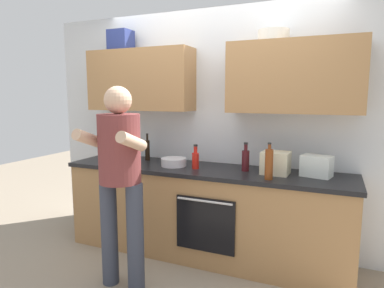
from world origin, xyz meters
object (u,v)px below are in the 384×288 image
bottle_soy (147,149)px  cup_stoneware (126,158)px  bottle_hotsauce (196,159)px  mixing_bowl (174,162)px  grocery_bag_rice (276,163)px  grocery_bag_produce (317,166)px  bottle_vinegar (269,164)px  bottle_wine (246,160)px  person_standing (120,171)px  bottle_juice (130,156)px

bottle_soy → cup_stoneware: bearing=-120.0°
bottle_hotsauce → mixing_bowl: size_ratio=0.93×
grocery_bag_rice → grocery_bag_produce: bearing=6.7°
bottle_hotsauce → bottle_vinegar: (0.74, -0.15, 0.04)m
bottle_wine → cup_stoneware: (-1.26, -0.12, -0.06)m
mixing_bowl → grocery_bag_rice: (1.01, 0.05, 0.06)m
bottle_vinegar → grocery_bag_rice: (0.02, 0.23, -0.03)m
bottle_hotsauce → bottle_vinegar: 0.75m
grocery_bag_rice → grocery_bag_produce: size_ratio=0.97×
bottle_vinegar → cup_stoneware: size_ratio=3.35×
person_standing → bottle_juice: 0.68m
bottle_hotsauce → bottle_soy: bearing=163.5°
person_standing → bottle_vinegar: size_ratio=5.31×
person_standing → grocery_bag_produce: (1.46, 0.88, -0.01)m
bottle_vinegar → grocery_bag_rice: bottle_vinegar is taller
grocery_bag_rice → bottle_juice: bearing=-170.6°
person_standing → bottle_hotsauce: bearing=65.2°
cup_stoneware → mixing_bowl: (0.53, 0.05, -0.01)m
bottle_wine → cup_stoneware: 1.27m
cup_stoneware → grocery_bag_produce: 1.90m
bottle_wine → bottle_juice: (-1.13, -0.25, -0.00)m
bottle_wine → grocery_bag_rice: bearing=-2.4°
bottle_juice → grocery_bag_rice: 1.43m
person_standing → grocery_bag_rice: 1.39m
bottle_wine → bottle_soy: 1.14m
bottle_wine → bottle_juice: bearing=-167.8°
mixing_bowl → cup_stoneware: bearing=-174.1°
bottle_hotsauce → bottle_juice: size_ratio=0.88×
bottle_wine → bottle_hotsauce: size_ratio=1.14×
bottle_hotsauce → bottle_soy: size_ratio=0.80×
cup_stoneware → bottle_juice: bearing=-43.7°
mixing_bowl → grocery_bag_produce: 1.36m
person_standing → bottle_hotsauce: (0.35, 0.76, -0.01)m
cup_stoneware → mixing_bowl: bearing=5.9°
bottle_hotsauce → grocery_bag_produce: bottle_hotsauce is taller
person_standing → bottle_soy: (-0.31, 0.95, 0.02)m
bottle_soy → cup_stoneware: (-0.13, -0.22, -0.07)m
bottle_soy → person_standing: bearing=-72.1°
bottle_wine → grocery_bag_produce: bearing=2.6°
mixing_bowl → grocery_bag_produce: size_ratio=1.02×
bottle_vinegar → grocery_bag_produce: (0.37, 0.27, -0.04)m
bottle_hotsauce → cup_stoneware: 0.79m
bottle_soy → grocery_bag_rice: bottle_soy is taller
person_standing → bottle_juice: (-0.31, 0.61, 0.01)m
grocery_bag_produce → bottle_juice: bearing=-171.2°
bottle_juice → bottle_wine: bearing=12.2°
bottle_vinegar → mixing_bowl: bearing=169.8°
bottle_wine → person_standing: bearing=-134.0°
bottle_hotsauce → bottle_juice: bottle_juice is taller
bottle_vinegar → grocery_bag_produce: bottle_vinegar is taller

